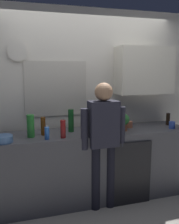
# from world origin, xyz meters

# --- Properties ---
(ground_plane) EXTENTS (8.00, 8.00, 0.00)m
(ground_plane) POSITION_xyz_m (0.00, 0.00, 0.00)
(ground_plane) COLOR #9E998E
(kitchen_counter) EXTENTS (2.61, 0.64, 0.94)m
(kitchen_counter) POSITION_xyz_m (0.00, 0.30, 0.47)
(kitchen_counter) COLOR #4C4C51
(kitchen_counter) RESTS_ON ground_plane
(dishwasher_panel) EXTENTS (0.56, 0.02, 0.84)m
(dishwasher_panel) POSITION_xyz_m (0.37, -0.03, 0.42)
(dishwasher_panel) COLOR black
(dishwasher_panel) RESTS_ON ground_plane
(back_wall_assembly) EXTENTS (4.21, 0.42, 2.60)m
(back_wall_assembly) POSITION_xyz_m (0.10, 0.70, 1.37)
(back_wall_assembly) COLOR silver
(back_wall_assembly) RESTS_ON ground_plane
(coffee_maker) EXTENTS (0.20, 0.20, 0.33)m
(coffee_maker) POSITION_xyz_m (0.12, 0.36, 1.08)
(coffee_maker) COLOR black
(coffee_maker) RESTS_ON kitchen_counter
(bottle_clear_soda) EXTENTS (0.09, 0.09, 0.28)m
(bottle_clear_soda) POSITION_xyz_m (-0.85, 0.25, 1.08)
(bottle_clear_soda) COLOR #2D8C33
(bottle_clear_soda) RESTS_ON kitchen_counter
(bottle_dark_sauce) EXTENTS (0.06, 0.06, 0.18)m
(bottle_dark_sauce) POSITION_xyz_m (1.14, 0.35, 1.03)
(bottle_dark_sauce) COLOR black
(bottle_dark_sauce) RESTS_ON kitchen_counter
(bottle_red_vinegar) EXTENTS (0.06, 0.06, 0.22)m
(bottle_red_vinegar) POSITION_xyz_m (-0.48, 0.10, 1.05)
(bottle_red_vinegar) COLOR maroon
(bottle_red_vinegar) RESTS_ON kitchen_counter
(bottle_amber_beer) EXTENTS (0.06, 0.06, 0.23)m
(bottle_amber_beer) POSITION_xyz_m (-0.69, 0.30, 1.05)
(bottle_amber_beer) COLOR brown
(bottle_amber_beer) RESTS_ON kitchen_counter
(bottle_green_wine) EXTENTS (0.07, 0.07, 0.30)m
(bottle_green_wine) POSITION_xyz_m (-0.32, 0.38, 1.09)
(bottle_green_wine) COLOR #195923
(bottle_green_wine) RESTS_ON kitchen_counter
(cup_blue_mug) EXTENTS (0.08, 0.08, 0.10)m
(cup_blue_mug) POSITION_xyz_m (1.07, 0.13, 0.99)
(cup_blue_mug) COLOR #3351B2
(cup_blue_mug) RESTS_ON kitchen_counter
(cup_white_mug) EXTENTS (0.08, 0.08, 0.10)m
(cup_white_mug) POSITION_xyz_m (-0.15, 0.23, 0.98)
(cup_white_mug) COLOR white
(cup_white_mug) RESTS_ON kitchen_counter
(cup_terracotta_mug) EXTENTS (0.08, 0.08, 0.09)m
(cup_terracotta_mug) POSITION_xyz_m (0.52, 0.35, 0.98)
(cup_terracotta_mug) COLOR #B26647
(cup_terracotta_mug) RESTS_ON kitchen_counter
(mixing_bowl) EXTENTS (0.22, 0.22, 0.08)m
(mixing_bowl) POSITION_xyz_m (-1.17, 0.11, 0.98)
(mixing_bowl) COLOR #4C72A5
(mixing_bowl) RESTS_ON kitchen_counter
(potted_plant) EXTENTS (0.15, 0.15, 0.23)m
(potted_plant) POSITION_xyz_m (0.37, 0.22, 1.07)
(potted_plant) COLOR #9E5638
(potted_plant) RESTS_ON kitchen_counter
(dish_soap) EXTENTS (0.06, 0.06, 0.18)m
(dish_soap) POSITION_xyz_m (-0.67, 0.10, 1.01)
(dish_soap) COLOR blue
(dish_soap) RESTS_ON kitchen_counter
(person_at_sink) EXTENTS (0.57, 0.22, 1.60)m
(person_at_sink) POSITION_xyz_m (0.00, 0.00, 0.95)
(person_at_sink) COLOR black
(person_at_sink) RESTS_ON ground_plane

